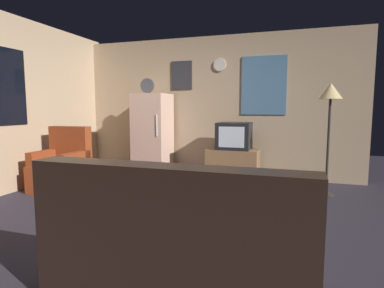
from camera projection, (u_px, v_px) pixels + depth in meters
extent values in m
plane|color=#2D2833|center=(160.00, 217.00, 3.61)|extent=(12.00, 12.00, 0.00)
cube|color=tan|center=(213.00, 107.00, 5.78)|extent=(5.20, 0.10, 2.53)
cube|color=teal|center=(264.00, 85.00, 5.40)|extent=(0.76, 0.02, 1.00)
cube|color=#333338|center=(182.00, 75.00, 5.84)|extent=(0.40, 0.02, 0.52)
cylinder|color=silver|center=(220.00, 65.00, 5.60)|extent=(0.22, 0.03, 0.22)
cube|color=beige|center=(153.00, 135.00, 5.74)|extent=(0.60, 0.60, 1.50)
cylinder|color=silver|center=(157.00, 125.00, 5.37)|extent=(0.02, 0.02, 0.36)
cylinder|color=#4C4C51|center=(147.00, 86.00, 5.58)|extent=(0.26, 0.04, 0.26)
cube|color=#8E6642|center=(233.00, 166.00, 5.27)|extent=(0.84, 0.52, 0.57)
cube|color=#AD4733|center=(230.00, 174.00, 5.02)|extent=(0.76, 0.01, 0.14)
cube|color=black|center=(234.00, 136.00, 5.20)|extent=(0.54, 0.50, 0.44)
cube|color=silver|center=(231.00, 137.00, 4.97)|extent=(0.41, 0.01, 0.33)
cylinder|color=#332D28|center=(326.00, 194.00, 4.53)|extent=(0.24, 0.24, 0.02)
cylinder|color=#332D28|center=(328.00, 147.00, 4.45)|extent=(0.04, 0.04, 1.40)
cone|color=#F2D18C|center=(331.00, 91.00, 4.36)|extent=(0.32, 0.32, 0.22)
cylinder|color=#8E6642|center=(158.00, 206.00, 3.93)|extent=(0.72, 0.72, 0.04)
cylinder|color=#8E6642|center=(158.00, 191.00, 3.91)|extent=(0.24, 0.24, 0.39)
cylinder|color=#8E6642|center=(158.00, 176.00, 3.89)|extent=(0.72, 0.72, 0.04)
cylinder|color=silver|center=(166.00, 168.00, 3.85)|extent=(0.05, 0.05, 0.15)
cylinder|color=silver|center=(168.00, 170.00, 3.89)|extent=(0.08, 0.08, 0.09)
cylinder|color=tan|center=(148.00, 171.00, 3.84)|extent=(0.08, 0.08, 0.09)
cube|color=black|center=(154.00, 174.00, 3.84)|extent=(0.15, 0.12, 0.02)
cube|color=maroon|center=(60.00, 178.00, 4.75)|extent=(0.68, 0.68, 0.40)
cube|color=maroon|center=(70.00, 144.00, 4.94)|extent=(0.68, 0.16, 0.56)
cube|color=maroon|center=(44.00, 157.00, 4.80)|extent=(0.12, 0.60, 0.20)
cube|color=maroon|center=(75.00, 159.00, 4.63)|extent=(0.12, 0.60, 0.20)
cube|color=black|center=(183.00, 262.00, 2.15)|extent=(1.70, 0.80, 0.40)
cube|color=black|center=(165.00, 210.00, 1.81)|extent=(1.70, 0.20, 0.52)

